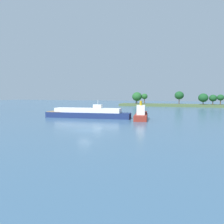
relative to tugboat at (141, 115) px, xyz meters
name	(u,v)px	position (x,y,z in m)	size (l,w,h in m)	color
ground_plane	(84,131)	(-6.76, -21.67, -1.38)	(400.00, 400.00, 0.00)	#3D607F
treeline_island	(188,102)	(12.81, 74.26, 1.08)	(85.12, 12.43, 8.86)	#4C6038
tugboat	(141,115)	(0.00, 0.00, 0.00)	(4.70, 10.01, 5.28)	maroon
white_riverboat	(87,113)	(-16.27, -0.12, -0.01)	(26.15, 6.27, 5.44)	navy
small_motorboat	(72,111)	(-32.37, 19.37, -1.14)	(4.01, 2.23, 0.91)	maroon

